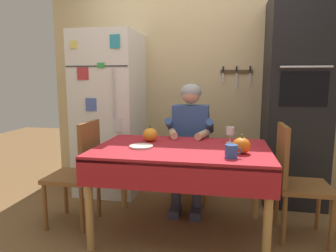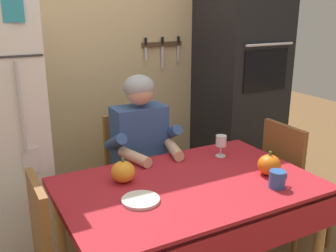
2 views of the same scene
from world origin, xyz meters
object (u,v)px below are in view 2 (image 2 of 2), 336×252
seated_person (144,150)px  coffee_mug (277,179)px  wine_glass (221,142)px  serving_tray (141,200)px  pumpkin_medium (123,172)px  dining_table (190,198)px  chair_behind_person (133,171)px  wall_oven (240,83)px  chair_right_side (291,180)px  pumpkin_large (269,165)px

seated_person → coffee_mug: 0.94m
wine_glass → serving_tray: size_ratio=0.73×
wine_glass → seated_person: bearing=139.0°
pumpkin_medium → dining_table: bearing=-33.8°
chair_behind_person → seated_person: seated_person is taller
wall_oven → chair_right_side: bearing=-100.6°
coffee_mug → wine_glass: size_ratio=0.81×
coffee_mug → pumpkin_medium: (-0.70, 0.46, 0.01)m
chair_behind_person → pumpkin_large: 1.05m
chair_right_side → dining_table: bearing=-172.3°
pumpkin_large → serving_tray: pumpkin_large is taller
chair_right_side → pumpkin_large: bearing=-152.7°
dining_table → chair_right_side: bearing=7.7°
seated_person → chair_right_side: seated_person is taller
coffee_mug → dining_table: bearing=147.4°
seated_person → pumpkin_large: (0.47, -0.71, 0.06)m
coffee_mug → pumpkin_large: bearing=62.7°
dining_table → serving_tray: (-0.32, -0.05, 0.09)m
wine_glass → wall_oven: bearing=45.0°
wine_glass → chair_behind_person: bearing=126.5°
wall_oven → seated_person: bearing=-163.1°
chair_behind_person → pumpkin_large: chair_behind_person is taller
serving_tray → chair_behind_person: bearing=69.2°
coffee_mug → chair_right_side: bearing=36.1°
chair_right_side → coffee_mug: bearing=-143.9°
serving_tray → coffee_mug: bearing=-15.8°
pumpkin_large → pumpkin_medium: (-0.78, 0.31, 0.00)m
coffee_mug → wine_glass: wine_glass is taller
wall_oven → pumpkin_large: 1.20m
chair_behind_person → serving_tray: (-0.32, -0.84, 0.24)m
dining_table → pumpkin_large: 0.50m
chair_behind_person → wine_glass: chair_behind_person is taller
wine_glass → serving_tray: (-0.71, -0.31, -0.09)m
coffee_mug → chair_behind_person: bearing=110.6°
chair_right_side → serving_tray: (-1.22, -0.17, 0.24)m
chair_behind_person → wall_oven: bearing=7.1°
pumpkin_large → pumpkin_medium: bearing=158.3°
seated_person → chair_right_side: bearing=-28.1°
dining_table → coffee_mug: 0.48m
chair_behind_person → pumpkin_large: size_ratio=6.61×
wall_oven → chair_behind_person: 1.19m
wall_oven → chair_behind_person: wall_oven is taller
coffee_mug → serving_tray: size_ratio=0.60×
wall_oven → pumpkin_large: bearing=-119.6°
chair_behind_person → coffee_mug: (0.39, -1.04, 0.28)m
wall_oven → coffee_mug: size_ratio=18.23×
wall_oven → wine_glass: (-0.66, -0.66, -0.21)m
chair_behind_person → coffee_mug: chair_behind_person is taller
coffee_mug → pumpkin_medium: 0.84m
seated_person → dining_table: bearing=-89.8°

